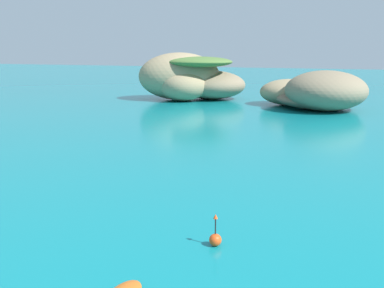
{
  "coord_description": "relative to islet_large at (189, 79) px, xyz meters",
  "views": [
    {
      "loc": [
        7.15,
        -4.41,
        8.65
      ],
      "look_at": [
        -2.75,
        21.97,
        2.97
      ],
      "focal_mm": 45.03,
      "sensor_mm": 36.0,
      "label": 1
    }
  ],
  "objects": [
    {
      "name": "islet_small",
      "position": [
        21.07,
        -5.11,
        -1.33
      ],
      "size": [
        18.33,
        16.74,
        5.54
      ],
      "color": "#84755B",
      "rests_on": "ground"
    },
    {
      "name": "channel_buoy",
      "position": [
        22.65,
        -56.21,
        -3.14
      ],
      "size": [
        0.56,
        0.56,
        1.48
      ],
      "color": "#E54C19",
      "rests_on": "ground"
    },
    {
      "name": "islet_large",
      "position": [
        0.0,
        0.0,
        0.0
      ],
      "size": [
        20.89,
        18.31,
        7.8
      ],
      "color": "#9E8966",
      "rests_on": "ground"
    }
  ]
}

